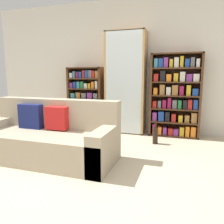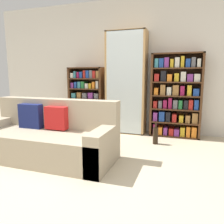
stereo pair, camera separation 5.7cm
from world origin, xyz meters
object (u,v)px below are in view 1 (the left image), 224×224
object	(u,v)px
couch	(48,138)
wine_bottle	(155,135)
bookshelf_right	(175,97)
display_cabinet	(126,83)
bookshelf_left	(86,99)

from	to	relation	value
couch	wine_bottle	world-z (taller)	couch
couch	wine_bottle	distance (m)	1.79
bookshelf_right	display_cabinet	bearing A→B (deg)	-179.10
bookshelf_right	wine_bottle	distance (m)	0.93
couch	wine_bottle	size ratio (longest dim) A/B	5.26
display_cabinet	bookshelf_right	xyz separation A→B (m)	(0.98, 0.02, -0.24)
bookshelf_right	wine_bottle	size ratio (longest dim) A/B	4.24
wine_bottle	bookshelf_right	bearing A→B (deg)	66.15
couch	bookshelf_left	bearing A→B (deg)	96.38
bookshelf_left	couch	bearing A→B (deg)	-83.62
couch	display_cabinet	xyz separation A→B (m)	(0.69, 1.75, 0.72)
display_cabinet	bookshelf_right	size ratio (longest dim) A/B	1.28
bookshelf_left	display_cabinet	distance (m)	0.96
bookshelf_left	bookshelf_right	bearing A→B (deg)	-0.01
bookshelf_left	wine_bottle	size ratio (longest dim) A/B	3.59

